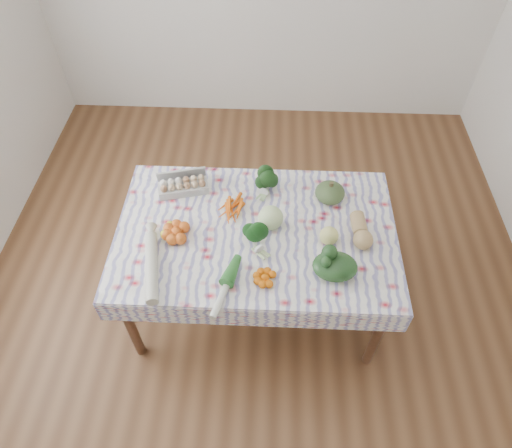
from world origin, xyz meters
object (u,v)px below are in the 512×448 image
Objects in this scene: cabbage at (271,218)px; butternut_squash at (361,230)px; dining_table at (256,239)px; egg_carton at (183,187)px; grapefruit at (329,236)px; kabocha_squash at (330,193)px.

butternut_squash is (0.52, -0.06, -0.02)m from cabbage.
dining_table is 5.14× the size of egg_carton.
grapefruit is (0.42, -0.07, 0.14)m from dining_table.
egg_carton is (-0.47, 0.30, 0.13)m from dining_table.
grapefruit reaches higher than dining_table.
grapefruit is (-0.19, -0.05, -0.00)m from butternut_squash.
cabbage reaches higher than grapefruit.
butternut_squash reaches higher than egg_carton.
dining_table is 0.57m from egg_carton.
kabocha_squash is 1.68× the size of grapefruit.
butternut_squash is (0.16, -0.29, -0.00)m from kabocha_squash.
cabbage is 0.35m from grapefruit.
kabocha_squash is (0.45, 0.27, 0.14)m from dining_table.
kabocha_squash is 0.43m from cabbage.
egg_carton is 2.85× the size of grapefruit.
egg_carton is 1.69× the size of kabocha_squash.
butternut_squash is (1.08, -0.32, 0.02)m from egg_carton.
butternut_squash reaches higher than grapefruit.
butternut_squash is 0.19m from grapefruit.
cabbage is 0.53m from butternut_squash.
kabocha_squash is 1.24× the size of cabbage.
kabocha_squash is (0.92, -0.03, 0.02)m from egg_carton.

